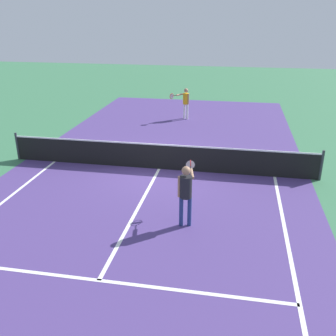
{
  "coord_description": "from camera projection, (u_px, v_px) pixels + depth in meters",
  "views": [
    {
      "loc": [
        2.64,
        -12.61,
        5.26
      ],
      "look_at": [
        0.75,
        -2.28,
        1.0
      ],
      "focal_mm": 40.59,
      "sensor_mm": 36.0,
      "label": 1
    }
  ],
  "objects": [
    {
      "name": "player_near",
      "position": [
        186.0,
        189.0,
        9.82
      ],
      "size": [
        0.41,
        1.24,
        1.71
      ],
      "color": "navy",
      "rests_on": "ground_plane"
    },
    {
      "name": "ground_plane",
      "position": [
        159.0,
        169.0,
        13.91
      ],
      "size": [
        60.0,
        60.0,
        0.0
      ],
      "primitive_type": "plane",
      "color": "#38724C"
    },
    {
      "name": "court_surface_inbounds",
      "position": [
        159.0,
        169.0,
        13.91
      ],
      "size": [
        10.62,
        24.4,
        0.0
      ],
      "primitive_type": "cube",
      "color": "#4C387A",
      "rests_on": "ground_plane"
    },
    {
      "name": "net",
      "position": [
        159.0,
        156.0,
        13.73
      ],
      "size": [
        11.27,
        0.09,
        1.07
      ],
      "color": "#33383D",
      "rests_on": "ground_plane"
    },
    {
      "name": "line_sideline_right",
      "position": [
        297.0,
        290.0,
        7.8
      ],
      "size": [
        0.1,
        11.89,
        0.01
      ],
      "primitive_type": "cube",
      "color": "white",
      "rests_on": "ground_plane"
    },
    {
      "name": "line_service_near",
      "position": [
        99.0,
        280.0,
        8.08
      ],
      "size": [
        8.22,
        0.1,
        0.01
      ],
      "primitive_type": "cube",
      "color": "white",
      "rests_on": "ground_plane"
    },
    {
      "name": "player_far",
      "position": [
        186.0,
        100.0,
        20.18
      ],
      "size": [
        0.94,
        0.92,
        1.65
      ],
      "color": "white",
      "rests_on": "ground_plane"
    },
    {
      "name": "line_center_service",
      "position": [
        137.0,
        210.0,
        10.99
      ],
      "size": [
        0.1,
        6.4,
        0.01
      ],
      "primitive_type": "cube",
      "color": "white",
      "rests_on": "ground_plane"
    }
  ]
}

